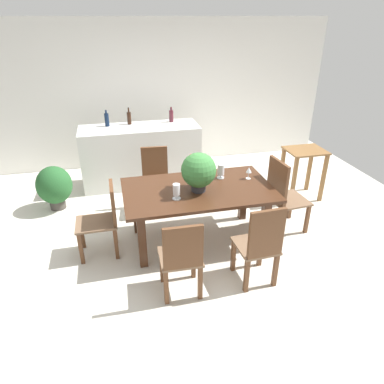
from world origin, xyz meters
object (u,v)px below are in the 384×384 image
at_px(chair_head_end, 104,217).
at_px(potted_plant_floor, 54,186).
at_px(wine_bottle_dark, 171,116).
at_px(wine_bottle_tall, 129,118).
at_px(dining_table, 198,197).
at_px(wine_bottle_green, 107,120).
at_px(chair_near_right, 260,244).
at_px(crystal_vase_center_near, 221,170).
at_px(crystal_vase_left, 176,191).
at_px(side_table, 304,163).
at_px(chair_far_left, 155,177).
at_px(chair_foot_end, 282,193).
at_px(flower_centerpiece, 199,171).
at_px(chair_near_left, 182,257).
at_px(wine_glass, 249,170).
at_px(kitchen_counter, 141,155).

height_order(chair_head_end, potted_plant_floor, chair_head_end).
height_order(wine_bottle_dark, wine_bottle_tall, wine_bottle_tall).
relative_size(dining_table, wine_bottle_green, 6.88).
bearing_deg(chair_near_right, crystal_vase_center_near, -89.90).
bearing_deg(crystal_vase_left, dining_table, 33.28).
bearing_deg(side_table, chair_near_right, -130.01).
bearing_deg(dining_table, crystal_vase_center_near, 32.78).
height_order(wine_bottle_tall, side_table, wine_bottle_tall).
bearing_deg(wine_bottle_tall, wine_bottle_dark, -1.32).
bearing_deg(chair_far_left, wine_bottle_tall, 107.59).
height_order(chair_foot_end, flower_centerpiece, flower_centerpiece).
bearing_deg(flower_centerpiece, chair_near_left, -113.96).
height_order(flower_centerpiece, crystal_vase_center_near, flower_centerpiece).
xyz_separation_m(chair_near_left, side_table, (2.29, 1.73, 0.08)).
relative_size(wine_bottle_tall, wine_bottle_green, 1.05).
bearing_deg(crystal_vase_left, wine_glass, 18.28).
bearing_deg(flower_centerpiece, crystal_vase_left, -153.46).
xyz_separation_m(chair_near_left, potted_plant_floor, (-1.44, 2.24, -0.13)).
bearing_deg(flower_centerpiece, potted_plant_floor, 143.90).
bearing_deg(kitchen_counter, chair_near_left, -88.06).
bearing_deg(kitchen_counter, chair_foot_end, -49.74).
relative_size(chair_far_left, kitchen_counter, 0.48).
height_order(chair_head_end, wine_bottle_tall, wine_bottle_tall).
relative_size(crystal_vase_center_near, wine_bottle_dark, 0.77).
relative_size(chair_near_left, wine_bottle_dark, 3.62).
distance_m(chair_head_end, potted_plant_floor, 1.48).
bearing_deg(wine_bottle_dark, chair_near_right, -83.44).
height_order(chair_near_left, flower_centerpiece, flower_centerpiece).
relative_size(chair_head_end, chair_near_right, 0.92).
height_order(crystal_vase_left, wine_bottle_green, wine_bottle_green).
bearing_deg(chair_near_right, flower_centerpiece, -67.74).
height_order(flower_centerpiece, kitchen_counter, flower_centerpiece).
bearing_deg(chair_head_end, chair_near_right, 57.85).
bearing_deg(side_table, wine_bottle_tall, 152.13).
relative_size(dining_table, chair_head_end, 2.02).
distance_m(crystal_vase_center_near, wine_glass, 0.36).
distance_m(chair_near_left, wine_glass, 1.59).
bearing_deg(chair_foot_end, flower_centerpiece, 87.23).
height_order(wine_glass, wine_bottle_dark, wine_bottle_dark).
distance_m(kitchen_counter, wine_bottle_green, 0.80).
distance_m(chair_foot_end, chair_far_left, 1.81).
relative_size(crystal_vase_center_near, wine_bottle_tall, 0.70).
height_order(dining_table, chair_foot_end, chair_foot_end).
bearing_deg(side_table, kitchen_counter, 154.44).
relative_size(crystal_vase_left, kitchen_counter, 0.10).
xyz_separation_m(chair_foot_end, chair_head_end, (-2.27, 0.01, -0.06)).
xyz_separation_m(chair_foot_end, crystal_vase_center_near, (-0.78, 0.24, 0.30)).
relative_size(chair_head_end, chair_far_left, 0.96).
xyz_separation_m(kitchen_counter, wine_bottle_dark, (0.57, 0.18, 0.60)).
bearing_deg(wine_glass, dining_table, -169.44).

